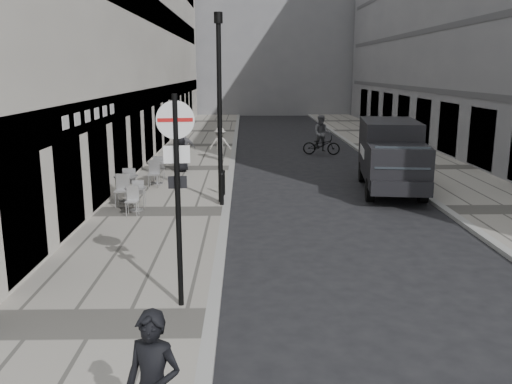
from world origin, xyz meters
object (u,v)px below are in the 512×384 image
panel_van (391,152)px  lamppost (219,100)px  cyclist (322,139)px  sign_post (177,174)px

panel_van → lamppost: bearing=-152.6°
lamppost → cyclist: 12.37m
lamppost → panel_van: lamppost is taller
sign_post → panel_van: (6.62, 10.31, -1.17)m
cyclist → sign_post: bearing=-95.5°
panel_van → cyclist: size_ratio=2.68×
sign_post → panel_van: size_ratio=0.69×
sign_post → lamppost: size_ratio=0.64×
panel_van → cyclist: panel_van is taller
sign_post → cyclist: 19.93m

